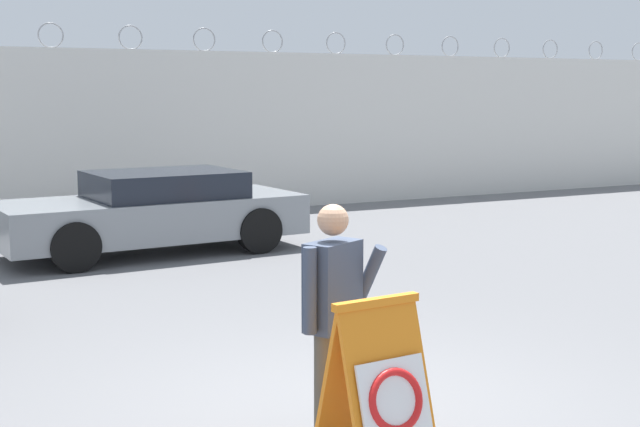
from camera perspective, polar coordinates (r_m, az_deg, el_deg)
ground_plane at (r=6.93m, az=1.90°, el=-12.50°), size 90.00×90.00×0.00m
perimeter_wall at (r=17.13m, az=-16.61°, el=4.82°), size 36.00×0.30×3.64m
barricade_sign at (r=5.56m, az=3.81°, el=-11.36°), size 0.62×0.72×1.17m
security_guard at (r=6.10m, az=0.85°, el=-6.36°), size 0.66×0.38×1.66m
parked_car_rear_sedan at (r=13.53m, az=-10.61°, el=0.14°), size 4.57×2.12×1.22m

